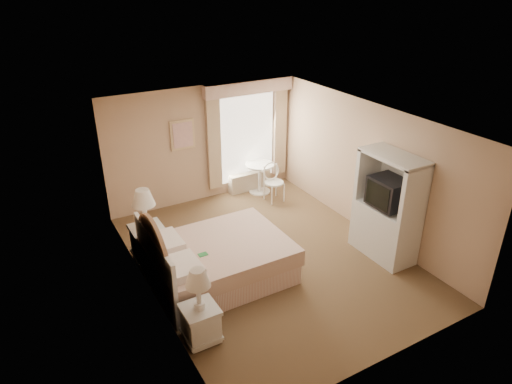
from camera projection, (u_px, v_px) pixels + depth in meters
room at (270, 194)px, 7.50m from camera, size 4.21×5.51×2.51m
window at (248, 134)px, 10.01m from camera, size 2.05×0.22×2.51m
framed_art at (183, 135)px, 9.29m from camera, size 0.52×0.04×0.62m
bed at (213, 261)px, 7.32m from camera, size 2.17×1.70×1.51m
nightstand_near at (200, 315)px, 6.07m from camera, size 0.47×0.47×1.13m
nightstand_far at (147, 234)px, 7.80m from camera, size 0.54×0.54×1.32m
round_table at (260, 173)px, 10.26m from camera, size 0.65×0.65×0.69m
cafe_chair at (273, 179)px, 9.89m from camera, size 0.42×0.42×0.85m
armoire at (387, 215)px, 7.83m from camera, size 0.57×1.14×1.89m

